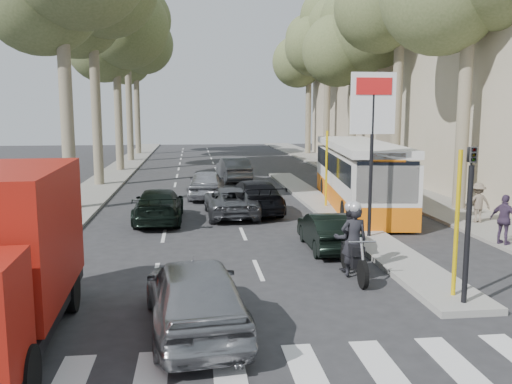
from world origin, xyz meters
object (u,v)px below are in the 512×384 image
at_px(silver_hatchback, 195,294).
at_px(city_bus, 358,173).
at_px(dark_hatchback, 327,231).
at_px(motorcycle, 352,241).

xyz_separation_m(silver_hatchback, city_bus, (7.46, 13.30, 0.82)).
height_order(dark_hatchback, city_bus, city_bus).
bearing_deg(silver_hatchback, motorcycle, -148.69).
height_order(silver_hatchback, dark_hatchback, silver_hatchback).
distance_m(silver_hatchback, dark_hatchback, 7.35).
xyz_separation_m(silver_hatchback, dark_hatchback, (4.19, 6.03, -0.17)).
xyz_separation_m(dark_hatchback, motorcycle, (-0.02, -2.79, 0.34)).
height_order(city_bus, motorcycle, city_bus).
bearing_deg(motorcycle, silver_hatchback, -140.46).
bearing_deg(city_bus, motorcycle, -101.00).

